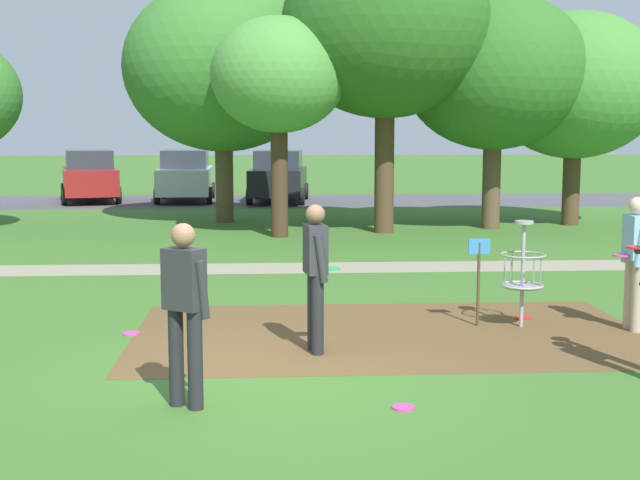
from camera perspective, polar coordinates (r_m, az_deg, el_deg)
The scene contains 19 objects.
ground_plane at distance 8.94m, azimuth -3.85°, elevation -9.12°, with size 160.00×160.00×0.00m, color #3D6B28.
dirt_tee_pad at distance 10.76m, azimuth 4.69°, elevation -6.26°, with size 6.40×3.66×0.01m, color brown.
disc_golf_basket at distance 11.23m, azimuth 13.16°, elevation -1.95°, with size 0.98×0.58×1.39m.
player_throwing at distance 7.83m, azimuth -9.08°, elevation -4.28°, with size 0.48×0.45×1.71m.
player_waiting_left at distance 11.44m, azimuth 20.42°, elevation -0.97°, with size 0.40×0.47×1.71m.
player_waiting_right at distance 9.64m, azimuth -0.29°, elevation -1.99°, with size 0.43×0.49×1.71m.
frisbee_near_basket at distance 7.97m, azimuth 5.63°, elevation -11.14°, with size 0.21×0.21×0.02m, color #E53D99.
frisbee_far_right at distance 10.94m, azimuth -12.58°, elevation -6.15°, with size 0.22×0.22×0.02m, color #E53D99.
frisbee_scattered_a at distance 11.87m, azimuth 13.47°, elevation -5.12°, with size 0.23×0.23×0.02m, color red.
tree_near_right at distance 23.77m, azimuth -6.56°, elevation 11.45°, with size 5.42×5.42×6.56m.
tree_mid_left at distance 21.29m, azimuth 4.43°, elevation 13.96°, with size 5.12×5.12×7.18m.
tree_mid_center at distance 20.28m, azimuth -2.79°, elevation 10.93°, with size 3.21×3.21×5.20m.
tree_far_left at distance 23.84m, azimuth 16.77°, elevation 9.89°, with size 4.56×4.56×5.66m.
tree_far_center at distance 22.48m, azimuth 11.64°, elevation 11.01°, with size 4.69×4.69×6.03m.
parking_lot_strip at distance 30.83m, azimuth -3.54°, elevation 2.64°, with size 36.00×6.00×0.01m, color #4C4C51.
parked_car_leftmost at distance 31.52m, azimuth -15.24°, elevation 4.18°, with size 2.77×4.51×1.84m.
parked_car_center_left at distance 31.02m, azimuth -9.03°, elevation 4.30°, with size 2.07×4.25×1.84m.
parked_car_center_right at distance 30.29m, azimuth -2.80°, elevation 4.31°, with size 2.27×4.35×1.84m.
gravel_path at distance 15.75m, azimuth -3.66°, elevation -1.90°, with size 40.00×1.23×0.00m, color gray.
Camera 1 is at (0.09, -8.57, 2.53)m, focal length 47.60 mm.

